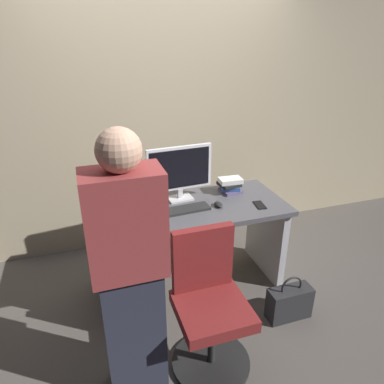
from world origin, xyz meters
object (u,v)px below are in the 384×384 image
Objects in this scene: cell_phone at (260,205)px; handbag at (289,302)px; cup_near_keyboard at (142,215)px; book_stack at (230,185)px; office_chair at (209,308)px; person_at_desk at (130,273)px; monitor at (180,170)px; keyboard at (183,210)px; mouse at (218,205)px; desk at (190,231)px.

cell_phone reaches higher than handbag.
book_stack reaches higher than cup_near_keyboard.
office_chair is 0.57× the size of person_at_desk.
monitor is 1.33m from handbag.
mouse reaches higher than keyboard.
mouse is at bearing 172.14° from cell_phone.
cell_phone is at bearing 29.69° from person_at_desk.
book_stack reaches higher than desk.
cup_near_keyboard is at bearing -171.65° from keyboard.
office_chair is 0.80m from handbag.
handbag is (0.72, 0.16, -0.29)m from office_chair.
cell_phone is at bearing 43.16° from office_chair.
cell_phone is (0.12, -0.32, -0.06)m from book_stack.
cell_phone reaches higher than desk.
person_at_desk is 1.41m from handbag.
cell_phone is at bearing -1.91° from cup_near_keyboard.
desk is 15.55× the size of mouse.
person_at_desk is 3.03× the size of monitor.
keyboard is at bearing 139.96° from handbag.
office_chair is at bearing -119.96° from book_stack.
monitor is at bearing 129.21° from handbag.
desk is 1.06m from person_at_desk.
cup_near_keyboard is at bearing 113.47° from office_chair.
keyboard is at bearing 86.08° from office_chair.
monitor is at bearing 75.58° from keyboard.
cell_phone is at bearing 97.16° from handbag.
keyboard is 2.99× the size of cell_phone.
person_at_desk reaches higher than desk.
cup_near_keyboard is (0.19, 0.68, -0.03)m from person_at_desk.
office_chair reaches higher than mouse.
person_at_desk is 15.63× the size of cup_near_keyboard.
mouse is 0.31m from book_stack.
person_at_desk is 11.38× the size of cell_phone.
keyboard is at bearing 54.93° from person_at_desk.
cell_phone is (0.58, -0.31, -0.25)m from monitor.
handbag is at bearing -46.07° from desk.
keyboard reaches higher than desk.
person_at_desk is at bearing -143.00° from cell_phone.
person_at_desk is at bearing -176.55° from office_chair.
office_chair is 1.74× the size of monitor.
cell_phone is at bearing -28.39° from monitor.
monitor is (-0.04, 0.16, 0.48)m from desk.
cup_near_keyboard is 0.28× the size of handbag.
cell_phone is (1.15, 0.65, -0.08)m from person_at_desk.
monitor reaches higher than cup_near_keyboard.
monitor reaches higher than mouse.
desk is at bearing 162.70° from mouse.
desk is 0.95m from handbag.
person_at_desk is at bearing -171.15° from handbag.
cup_near_keyboard is at bearing -174.89° from mouse.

